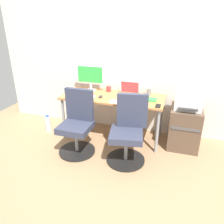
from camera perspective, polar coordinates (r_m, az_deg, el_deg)
name	(u,v)px	position (r m, az deg, el deg)	size (l,w,h in m)	color
ground_plane	(113,136)	(3.80, 0.22, -6.20)	(5.28, 5.28, 0.00)	#9E7A56
back_wall	(120,55)	(3.75, 2.13, 14.50)	(4.40, 0.04, 2.60)	silver
desk	(113,100)	(3.53, 0.24, 3.07)	(1.61, 0.66, 0.72)	#B77542
office_chair_left	(77,125)	(3.27, -8.97, -3.32)	(0.54, 0.54, 0.94)	black
office_chair_right	(128,132)	(3.04, 4.19, -5.25)	(0.54, 0.54, 0.94)	black
side_cabinet	(184,127)	(3.57, 18.21, -3.78)	(0.45, 0.53, 0.64)	brown
printer	(188,101)	(3.40, 19.12, 2.82)	(0.38, 0.40, 0.24)	silver
water_bottle_on_floor	(48,124)	(4.05, -16.21, -2.92)	(0.09, 0.09, 0.31)	white
desktop_monitor	(90,76)	(3.75, -5.60, 9.26)	(0.48, 0.18, 0.43)	silver
open_laptop	(129,92)	(3.52, 4.34, 5.06)	(0.31, 0.27, 0.22)	silver
keyboard_by_monitor	(84,96)	(3.51, -7.18, 4.06)	(0.34, 0.12, 0.02)	silver
keyboard_by_laptop	(121,102)	(3.22, 2.45, 2.49)	(0.34, 0.12, 0.02)	silver
mouse_by_monitor	(101,97)	(3.45, -2.97, 4.02)	(0.06, 0.10, 0.03)	#2D2D2D
mouse_by_laptop	(144,102)	(3.24, 8.15, 2.50)	(0.06, 0.10, 0.03)	#B7B7B7
coffee_mug	(109,89)	(3.73, -0.85, 6.02)	(0.08, 0.08, 0.09)	red
pen_cup	(149,91)	(3.62, 9.50, 5.26)	(0.07, 0.07, 0.10)	slate
phone_near_laptop	(72,92)	(3.76, -10.27, 5.12)	(0.07, 0.14, 0.01)	black
phone_near_monitor	(158,106)	(3.17, 11.83, 1.55)	(0.07, 0.14, 0.01)	black
notebook	(150,99)	(3.38, 9.71, 3.22)	(0.21, 0.15, 0.03)	green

